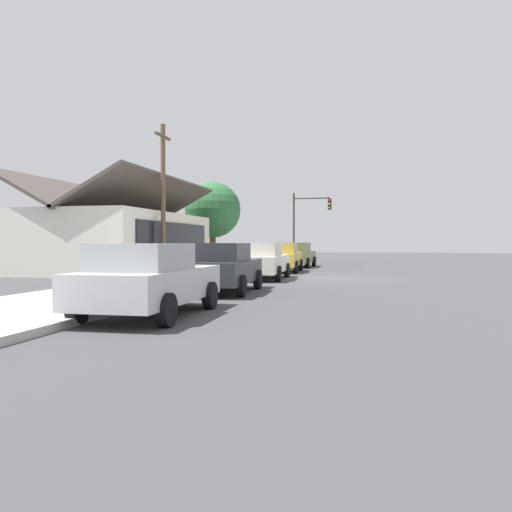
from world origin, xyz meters
TOP-DOWN VIEW (x-y plane):
  - ground_plane at (0.00, 0.00)m, footprint 120.00×120.00m
  - sidewalk_curb at (0.00, 5.60)m, footprint 60.00×4.20m
  - car_silver at (-13.18, 2.70)m, footprint 4.55×2.11m
  - car_charcoal at (-7.64, 2.67)m, footprint 4.61×2.19m
  - car_ivory at (-1.50, 2.64)m, footprint 4.62×2.10m
  - car_mustard at (4.20, 2.78)m, footprint 4.44×2.15m
  - car_olive at (9.92, 2.73)m, footprint 4.72×2.04m
  - storefront_building at (3.38, 11.98)m, footprint 12.89×7.12m
  - shade_tree at (12.19, 9.18)m, footprint 4.01×4.01m
  - traffic_light_main at (14.09, 2.54)m, footprint 0.37×2.79m
  - utility_pole_wooden at (0.80, 8.20)m, footprint 1.80×0.24m
  - fire_hydrant_red at (1.42, 4.20)m, footprint 0.22×0.22m

SIDE VIEW (x-z plane):
  - ground_plane at x=0.00m, z-range 0.00..0.00m
  - sidewalk_curb at x=0.00m, z-range 0.00..0.16m
  - fire_hydrant_red at x=1.42m, z-range 0.14..0.85m
  - car_mustard at x=4.20m, z-range 0.02..1.61m
  - car_olive at x=9.92m, z-range 0.02..1.61m
  - car_ivory at x=-1.50m, z-range 0.02..1.61m
  - car_charcoal at x=-7.64m, z-range 0.02..1.61m
  - car_silver at x=-13.18m, z-range 0.02..1.61m
  - storefront_building at x=3.38m, z-range -0.82..4.35m
  - traffic_light_main at x=14.09m, z-range 0.89..6.09m
  - shade_tree at x=12.19m, z-range 0.95..6.89m
  - utility_pole_wooden at x=0.80m, z-range 0.18..7.68m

